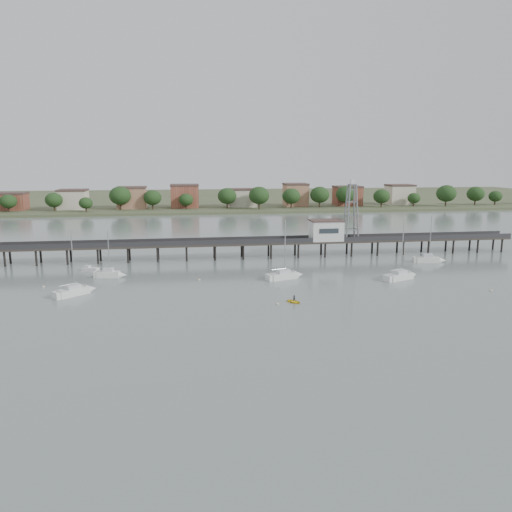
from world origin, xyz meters
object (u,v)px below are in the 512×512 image
at_px(sailboat_e, 432,260).
at_px(sailboat_a, 79,291).
at_px(sailboat_d, 404,276).
at_px(sailboat_c, 288,275).
at_px(pier, 229,244).
at_px(yellow_dinghy, 294,303).
at_px(lattice_tower, 351,212).
at_px(white_tender, 90,269).
at_px(sailboat_b, 112,274).

bearing_deg(sailboat_e, sailboat_a, -157.75).
bearing_deg(sailboat_d, sailboat_c, 147.20).
bearing_deg(pier, sailboat_e, -13.72).
bearing_deg(yellow_dinghy, lattice_tower, 21.68).
relative_size(sailboat_d, yellow_dinghy, 5.00).
height_order(sailboat_c, yellow_dinghy, sailboat_c).
relative_size(sailboat_e, white_tender, 3.05).
relative_size(sailboat_c, white_tender, 3.31).
distance_m(sailboat_b, white_tender, 8.79).
xyz_separation_m(sailboat_a, sailboat_e, (78.48, 17.56, 0.00)).
relative_size(sailboat_b, yellow_dinghy, 3.85).
distance_m(sailboat_c, sailboat_b, 36.97).
height_order(pier, sailboat_e, sailboat_e).
xyz_separation_m(lattice_tower, white_tender, (-63.28, -9.81, -10.67)).
height_order(pier, lattice_tower, lattice_tower).
height_order(sailboat_e, sailboat_c, sailboat_c).
xyz_separation_m(lattice_tower, sailboat_b, (-57.62, -16.52, -10.44)).
bearing_deg(sailboat_d, sailboat_a, 158.77).
bearing_deg(sailboat_b, pier, 39.45).
xyz_separation_m(sailboat_e, sailboat_c, (-37.72, -11.05, -0.01)).
distance_m(sailboat_e, sailboat_b, 74.31).
relative_size(pier, sailboat_a, 11.87).
bearing_deg(sailboat_c, yellow_dinghy, -118.59).
relative_size(sailboat_c, sailboat_d, 0.97).
bearing_deg(sailboat_c, sailboat_a, 169.06).
height_order(sailboat_e, white_tender, sailboat_e).
bearing_deg(pier, sailboat_a, -136.11).
distance_m(lattice_tower, sailboat_e, 22.81).
height_order(pier, yellow_dinghy, pier).
distance_m(sailboat_a, sailboat_b, 13.48).
bearing_deg(white_tender, yellow_dinghy, -13.84).
bearing_deg(sailboat_a, sailboat_b, 30.01).
relative_size(sailboat_d, white_tender, 3.43).
distance_m(sailboat_b, yellow_dinghy, 41.39).
distance_m(sailboat_e, yellow_dinghy, 49.55).
height_order(sailboat_b, white_tender, sailboat_b).
relative_size(sailboat_a, yellow_dinghy, 4.70).
bearing_deg(lattice_tower, sailboat_c, -132.92).
relative_size(sailboat_b, white_tender, 2.64).
bearing_deg(sailboat_d, lattice_tower, 71.95).
bearing_deg(lattice_tower, sailboat_e, -35.34).
height_order(sailboat_e, sailboat_b, sailboat_e).
distance_m(lattice_tower, sailboat_a, 69.31).
height_order(lattice_tower, sailboat_b, lattice_tower).
height_order(sailboat_b, yellow_dinghy, sailboat_b).
distance_m(pier, sailboat_e, 49.55).
xyz_separation_m(lattice_tower, sailboat_e, (16.54, -11.73, -10.45)).
distance_m(white_tender, yellow_dinghy, 49.93).
bearing_deg(sailboat_a, sailboat_d, -38.91).
relative_size(sailboat_a, white_tender, 3.22).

